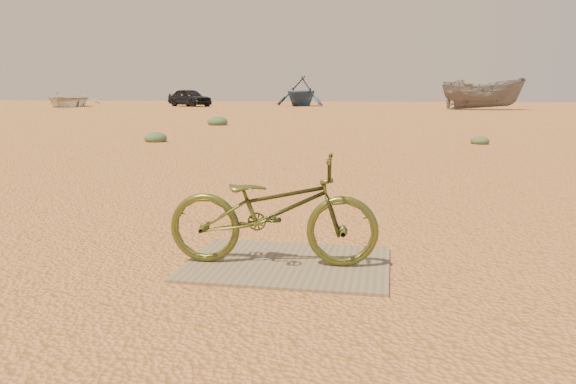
% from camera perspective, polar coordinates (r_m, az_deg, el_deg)
% --- Properties ---
extents(ground, '(120.00, 120.00, 0.00)m').
position_cam_1_polar(ground, '(3.75, 6.52, -10.12)').
color(ground, '#DA8754').
rests_on(ground, ground).
extents(plywood_board, '(1.51, 1.11, 0.02)m').
position_cam_1_polar(plywood_board, '(4.28, 0.00, -7.27)').
color(plywood_board, '#796A50').
rests_on(plywood_board, ground).
extents(bicycle, '(1.59, 0.66, 0.82)m').
position_cam_1_polar(bicycle, '(4.15, -1.54, -1.85)').
color(bicycle, '#4B521F').
rests_on(bicycle, plywood_board).
extents(car, '(4.34, 3.60, 1.40)m').
position_cam_1_polar(car, '(45.82, -9.97, 9.44)').
color(car, black).
rests_on(car, ground).
extents(boat_near_left, '(5.32, 6.47, 1.17)m').
position_cam_1_polar(boat_near_left, '(47.40, -21.51, 8.77)').
color(boat_near_left, beige).
rests_on(boat_near_left, ground).
extents(boat_far_left, '(4.93, 5.39, 2.42)m').
position_cam_1_polar(boat_far_left, '(46.03, 1.34, 10.23)').
color(boat_far_left, '#2D4C70').
rests_on(boat_far_left, ground).
extents(boat_mid_right, '(5.47, 2.42, 2.06)m').
position_cam_1_polar(boat_mid_right, '(39.53, 19.19, 9.39)').
color(boat_mid_right, slate).
rests_on(boat_mid_right, ground).
extents(kale_a, '(0.58, 0.58, 0.32)m').
position_cam_1_polar(kale_a, '(14.77, -13.29, 5.00)').
color(kale_a, '#54744F').
rests_on(kale_a, ground).
extents(kale_b, '(0.45, 0.45, 0.25)m').
position_cam_1_polar(kale_b, '(14.56, 18.89, 4.64)').
color(kale_b, '#54744F').
rests_on(kale_b, ground).
extents(kale_c, '(0.76, 0.76, 0.42)m').
position_cam_1_polar(kale_c, '(21.38, -7.17, 6.76)').
color(kale_c, '#54744F').
rests_on(kale_c, ground).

